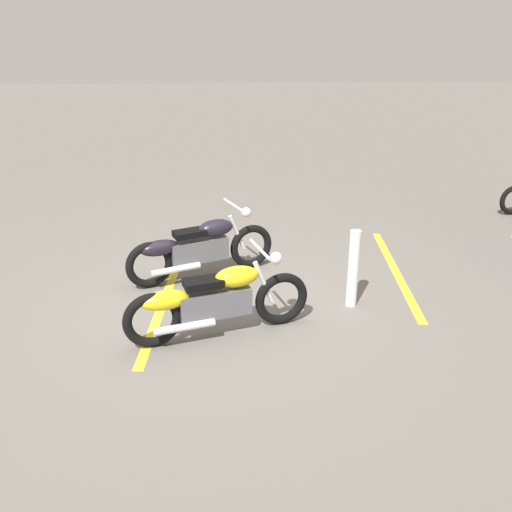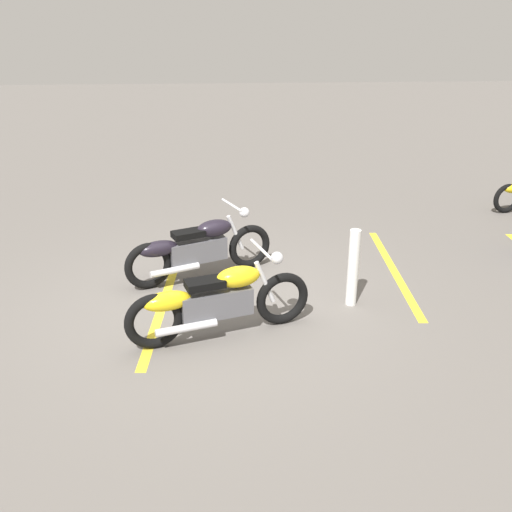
{
  "view_description": "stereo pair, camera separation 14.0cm",
  "coord_description": "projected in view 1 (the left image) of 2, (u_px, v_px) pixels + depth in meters",
  "views": [
    {
      "loc": [
        0.15,
        -6.55,
        3.39
      ],
      "look_at": [
        0.55,
        0.0,
        0.65
      ],
      "focal_mm": 38.89,
      "sensor_mm": 36.0,
      "label": 1
    },
    {
      "loc": [
        0.01,
        -6.54,
        3.39
      ],
      "look_at": [
        0.55,
        0.0,
        0.65
      ],
      "focal_mm": 38.89,
      "sensor_mm": 36.0,
      "label": 2
    }
  ],
  "objects": [
    {
      "name": "motorcycle_dark_foreground",
      "position": [
        198.0,
        248.0,
        7.87
      ],
      "size": [
        2.1,
        0.97,
        1.04
      ],
      "rotation": [
        0.0,
        0.0,
        0.4
      ],
      "color": "black",
      "rests_on": "ground"
    },
    {
      "name": "bollard_post",
      "position": [
        353.0,
        269.0,
        7.06
      ],
      "size": [
        0.14,
        0.14,
        1.03
      ],
      "primitive_type": "cylinder",
      "color": "white",
      "rests_on": "ground"
    },
    {
      "name": "parking_stripe_mid",
      "position": [
        396.0,
        271.0,
        8.25
      ],
      "size": [
        0.37,
        3.2,
        0.01
      ],
      "primitive_type": "cube",
      "rotation": [
        0.0,
        0.0,
        1.49
      ],
      "color": "yellow",
      "rests_on": "ground"
    },
    {
      "name": "ground_plane",
      "position": [
        215.0,
        302.0,
        7.33
      ],
      "size": [
        60.0,
        60.0,
        0.0
      ],
      "primitive_type": "plane",
      "color": "#66605B"
    },
    {
      "name": "motorcycle_bright_foreground",
      "position": [
        214.0,
        300.0,
        6.37
      ],
      "size": [
        2.17,
        0.84,
        1.04
      ],
      "rotation": [
        0.0,
        0.0,
        0.28
      ],
      "color": "black",
      "rests_on": "ground"
    },
    {
      "name": "parking_stripe_near",
      "position": [
        164.0,
        302.0,
        7.34
      ],
      "size": [
        0.37,
        3.2,
        0.01
      ],
      "primitive_type": "cube",
      "rotation": [
        0.0,
        0.0,
        1.49
      ],
      "color": "yellow",
      "rests_on": "ground"
    }
  ]
}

